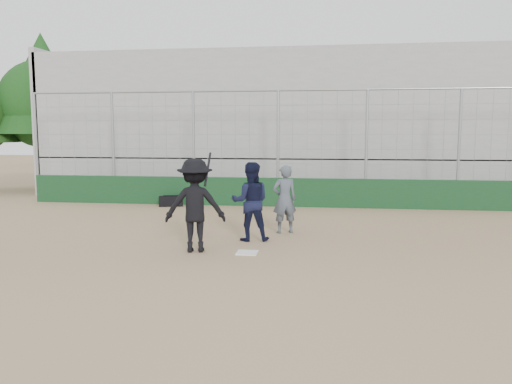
# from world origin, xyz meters

# --- Properties ---
(ground) EXTENTS (90.00, 90.00, 0.00)m
(ground) POSITION_xyz_m (0.00, 0.00, 0.00)
(ground) COLOR brown
(ground) RESTS_ON ground
(home_plate) EXTENTS (0.44, 0.44, 0.02)m
(home_plate) POSITION_xyz_m (0.00, 0.00, 0.01)
(home_plate) COLOR white
(home_plate) RESTS_ON ground
(backstop) EXTENTS (18.10, 0.25, 4.04)m
(backstop) POSITION_xyz_m (0.00, 7.00, 0.96)
(backstop) COLOR #103318
(backstop) RESTS_ON ground
(bleachers) EXTENTS (20.25, 6.70, 6.98)m
(bleachers) POSITION_xyz_m (0.00, 11.95, 2.92)
(bleachers) COLOR gray
(bleachers) RESTS_ON ground
(tree_left) EXTENTS (4.48, 4.48, 7.00)m
(tree_left) POSITION_xyz_m (-11.00, 11.00, 4.39)
(tree_left) COLOR #3B2615
(tree_left) RESTS_ON ground
(batter_at_plate) EXTENTS (1.41, 0.98, 2.13)m
(batter_at_plate) POSITION_xyz_m (-1.13, 0.03, 1.00)
(batter_at_plate) COLOR black
(batter_at_plate) RESTS_ON ground
(catcher_crouched) EXTENTS (1.01, 0.84, 1.25)m
(catcher_crouched) POSITION_xyz_m (-0.11, 1.24, 0.63)
(catcher_crouched) COLOR black
(catcher_crouched) RESTS_ON ground
(umpire) EXTENTS (0.75, 0.63, 1.57)m
(umpire) POSITION_xyz_m (0.61, 2.29, 0.78)
(umpire) COLOR #464E59
(umpire) RESTS_ON ground
(equipment_bag) EXTENTS (0.89, 0.56, 0.39)m
(equipment_bag) POSITION_xyz_m (-3.71, 6.48, 0.18)
(equipment_bag) COLOR black
(equipment_bag) RESTS_ON ground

